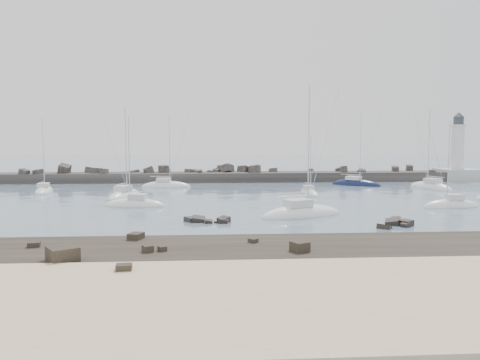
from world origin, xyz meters
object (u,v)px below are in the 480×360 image
object	(u,v)px
sailboat_5	(135,205)
sailboat_10	(431,188)
sailboat_1	(44,192)
sailboat_9	(451,206)
sailboat_4	(166,186)
sailboat_7	(301,215)
sailboat_8	(356,184)
lighthouse	(457,165)
sailboat_6	(309,194)
sailboat_3	(125,197)

from	to	relation	value
sailboat_5	sailboat_10	size ratio (longest dim) A/B	0.83
sailboat_1	sailboat_9	bearing A→B (deg)	-19.57
sailboat_5	sailboat_9	bearing A→B (deg)	-4.71
sailboat_1	sailboat_4	size ratio (longest dim) A/B	0.93
sailboat_7	sailboat_9	xyz separation A→B (m)	(19.82, 5.47, -0.01)
sailboat_8	sailboat_1	bearing A→B (deg)	-171.28
sailboat_1	sailboat_10	xyz separation A→B (m)	(63.89, 1.58, 0.02)
sailboat_1	sailboat_5	bearing A→B (deg)	-44.68
sailboat_8	sailboat_7	bearing A→B (deg)	-116.43
lighthouse	sailboat_10	xyz separation A→B (m)	(-13.21, -16.02, -2.94)
sailboat_1	sailboat_4	bearing A→B (deg)	20.08
lighthouse	sailboat_4	xyz separation A→B (m)	(-58.52, -10.81, -2.96)
lighthouse	sailboat_6	world-z (taller)	lighthouse
sailboat_6	sailboat_8	distance (m)	18.27
lighthouse	sailboat_8	distance (m)	26.12
sailboat_7	sailboat_9	world-z (taller)	sailboat_7
lighthouse	sailboat_7	distance (m)	59.38
sailboat_8	sailboat_6	bearing A→B (deg)	-129.67
sailboat_8	sailboat_10	size ratio (longest dim) A/B	0.98
sailboat_8	sailboat_10	xyz separation A→B (m)	(10.95, -6.54, 0.01)
lighthouse	sailboat_9	distance (m)	43.12
sailboat_1	sailboat_9	world-z (taller)	sailboat_1
sailboat_3	sailboat_6	world-z (taller)	sailboat_3
sailboat_8	sailboat_3	bearing A→B (deg)	-158.07
sailboat_8	lighthouse	bearing A→B (deg)	21.42
sailboat_1	sailboat_7	size ratio (longest dim) A/B	0.81
sailboat_1	sailboat_9	xyz separation A→B (m)	(56.10, -19.94, 0.02)
sailboat_8	sailboat_10	distance (m)	12.75
sailboat_3	sailboat_7	world-z (taller)	sailboat_7
sailboat_4	sailboat_1	bearing A→B (deg)	-159.92
sailboat_7	sailboat_3	bearing A→B (deg)	141.34
lighthouse	sailboat_9	world-z (taller)	lighthouse
sailboat_6	sailboat_9	xyz separation A→B (m)	(14.82, -14.00, 0.01)
sailboat_3	sailboat_4	distance (m)	15.08
lighthouse	sailboat_5	world-z (taller)	lighthouse
sailboat_5	sailboat_8	bearing A→B (deg)	34.56
sailboat_3	sailboat_4	size ratio (longest dim) A/B	1.05
sailboat_3	sailboat_8	size ratio (longest dim) A/B	0.99
sailboat_9	sailboat_8	bearing A→B (deg)	96.42
sailboat_3	sailboat_9	distance (m)	43.91
sailboat_4	sailboat_6	bearing A→B (deg)	-29.28
sailboat_5	sailboat_10	xyz separation A→B (m)	(47.00, 18.29, 0.01)
sailboat_1	sailboat_4	world-z (taller)	sailboat_4
sailboat_9	sailboat_3	bearing A→B (deg)	163.63
sailboat_6	sailboat_10	bearing A→B (deg)	18.40
sailboat_4	sailboat_5	xyz separation A→B (m)	(-1.69, -23.50, 0.00)
lighthouse	sailboat_1	size ratio (longest dim) A/B	1.16
sailboat_5	sailboat_8	world-z (taller)	sailboat_8
sailboat_9	sailboat_6	bearing A→B (deg)	136.62
sailboat_1	sailboat_10	distance (m)	63.91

